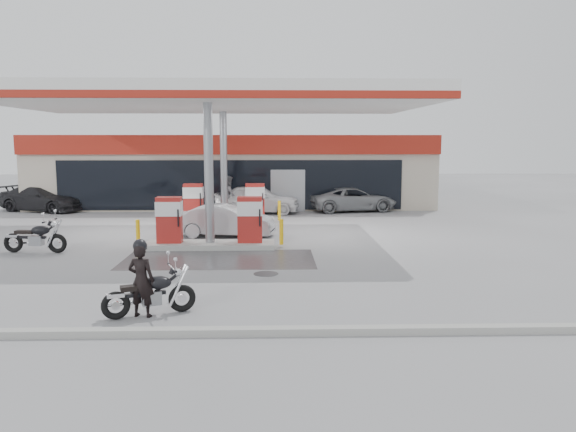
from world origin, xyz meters
name	(u,v)px	position (x,y,z in m)	size (l,w,h in m)	color
ground	(203,259)	(0.00, 0.00, 0.00)	(90.00, 90.00, 0.00)	gray
wet_patch	(219,259)	(0.50, 0.00, 0.00)	(6.00, 3.00, 0.00)	#4C4C4F
drain_cover	(266,274)	(2.00, -2.00, 0.00)	(0.70, 0.70, 0.01)	#38383A
kerb	(159,332)	(0.00, -7.00, 0.07)	(28.00, 0.25, 0.15)	gray
store_building	(236,170)	(0.01, 15.94, 2.01)	(22.00, 8.22, 4.00)	#B6AB99
canopy	(216,100)	(0.00, 5.00, 5.27)	(16.00, 10.02, 5.51)	silver
pump_island_near	(210,227)	(0.00, 2.00, 0.71)	(5.14, 1.30, 1.78)	#9E9E99
pump_island_far	(224,207)	(0.00, 8.00, 0.71)	(5.14, 1.30, 1.78)	#9E9E99
main_motorcycle	(151,295)	(-0.41, -5.70, 0.46)	(1.92, 0.97, 1.03)	black
biker_main	(141,280)	(-0.59, -5.77, 0.79)	(0.58, 0.38, 1.58)	black
parked_motorcycle	(36,238)	(-5.68, 1.20, 0.49)	(2.17, 0.83, 1.11)	black
sedan_white	(257,199)	(1.39, 11.20, 0.74)	(1.74, 4.33, 1.48)	white
attendant	(229,195)	(0.00, 10.80, 0.98)	(0.95, 0.74, 1.95)	#58585D
hatchback_silver	(225,221)	(0.36, 4.20, 0.62)	(1.32, 3.79, 1.25)	#ADB0B6
parked_car_left	(42,199)	(-10.00, 12.39, 0.67)	(1.88, 4.64, 1.35)	black
parked_car_right	(353,199)	(6.47, 12.00, 0.63)	(2.10, 4.56, 1.27)	gray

